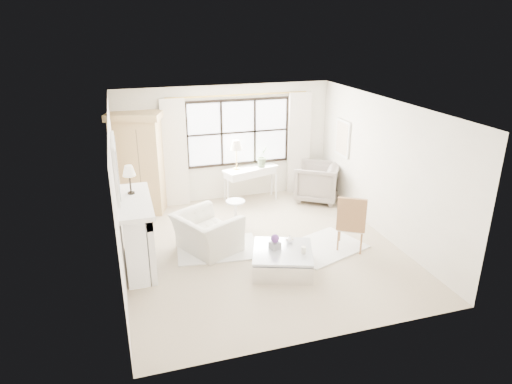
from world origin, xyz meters
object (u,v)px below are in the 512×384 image
armoire (139,163)px  club_armchair (207,233)px  console_table (250,184)px  coffee_table (283,260)px

armoire → club_armchair: (1.03, -2.27, -0.78)m
console_table → club_armchair: (-1.50, -2.22, -0.04)m
armoire → console_table: size_ratio=1.63×
club_armchair → coffee_table: bearing=-161.9°
armoire → coffee_table: bearing=-39.7°
armoire → console_table: armoire is taller
armoire → console_table: 2.63m
club_armchair → coffee_table: (1.10, -1.09, -0.18)m
console_table → armoire: bearing=160.7°
armoire → club_armchair: armoire is taller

